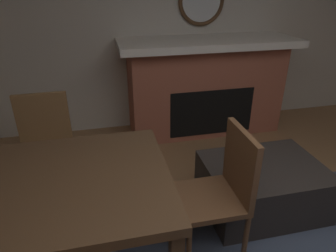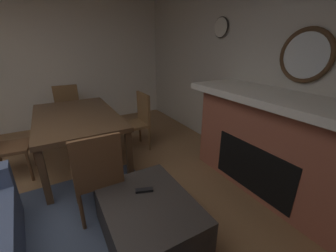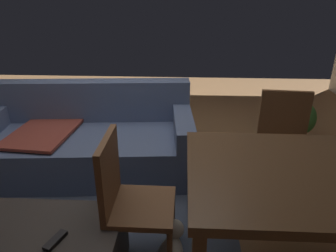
{
  "view_description": "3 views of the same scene",
  "coord_description": "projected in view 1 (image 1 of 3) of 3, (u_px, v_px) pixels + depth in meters",
  "views": [
    {
      "loc": [
        0.96,
        0.68,
        1.8
      ],
      "look_at": [
        0.47,
        -1.43,
        0.75
      ],
      "focal_mm": 32.5,
      "sensor_mm": 36.0,
      "label": 1
    },
    {
      "loc": [
        -1.63,
        -0.62,
        1.67
      ],
      "look_at": [
        -0.24,
        -1.41,
        1.05
      ],
      "focal_mm": 22.61,
      "sensor_mm": 36.0,
      "label": 2
    },
    {
      "loc": [
        0.57,
        -2.57,
        1.77
      ],
      "look_at": [
        0.48,
        -0.82,
        0.99
      ],
      "focal_mm": 33.71,
      "sensor_mm": 36.0,
      "label": 3
    }
  ],
  "objects": [
    {
      "name": "fireplace",
      "position": [
        205.0,
        86.0,
        3.78
      ],
      "size": [
        2.1,
        0.76,
        1.17
      ],
      "color": "#9E5642",
      "rests_on": "ground"
    },
    {
      "name": "tv_remote",
      "position": [
        249.0,
        165.0,
        2.48
      ],
      "size": [
        0.1,
        0.17,
        0.02
      ],
      "primitive_type": "cube",
      "rotation": [
        0.0,
        0.0,
        -0.35
      ],
      "color": "black",
      "rests_on": "ottoman_coffee_table"
    },
    {
      "name": "dining_table",
      "position": [
        21.0,
        195.0,
        1.76
      ],
      "size": [
        1.74,
        1.07,
        0.74
      ],
      "color": "#513823",
      "rests_on": "ground"
    },
    {
      "name": "small_dog",
      "position": [
        176.0,
        218.0,
        2.32
      ],
      "size": [
        0.25,
        0.5,
        0.26
      ],
      "color": "silver",
      "rests_on": "ground"
    },
    {
      "name": "ottoman_coffee_table",
      "position": [
        262.0,
        186.0,
        2.58
      ],
      "size": [
        0.96,
        0.73,
        0.42
      ],
      "primitive_type": "cube",
      "color": "#2D2826",
      "rests_on": "ground"
    },
    {
      "name": "dining_chair_west",
      "position": [
        223.0,
        186.0,
        2.08
      ],
      "size": [
        0.44,
        0.44,
        0.93
      ],
      "color": "brown",
      "rests_on": "ground"
    },
    {
      "name": "dining_chair_south",
      "position": [
        45.0,
        142.0,
        2.63
      ],
      "size": [
        0.45,
        0.45,
        0.93
      ],
      "color": "brown",
      "rests_on": "ground"
    },
    {
      "name": "round_wall_mirror",
      "position": [
        201.0,
        1.0,
        3.61
      ],
      "size": [
        0.57,
        0.05,
        0.57
      ],
      "color": "#4C331E"
    },
    {
      "name": "wall_back_fireplace_side",
      "position": [
        174.0,
        12.0,
        3.68
      ],
      "size": [
        7.14,
        0.12,
        2.86
      ],
      "primitive_type": "cube",
      "color": "beige",
      "rests_on": "ground"
    }
  ]
}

